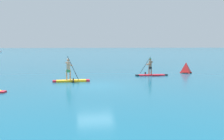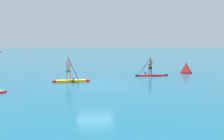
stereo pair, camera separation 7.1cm
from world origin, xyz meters
name	(u,v)px [view 2 (the right image)]	position (x,y,z in m)	size (l,w,h in m)	color
ground	(95,86)	(0.00, 0.00, 0.00)	(440.00, 440.00, 0.00)	#145B7A
paddleboarder_mid_center	(71,77)	(-1.68, 2.17, 0.37)	(2.81, 0.84, 2.00)	yellow
paddleboarder_far_right	(151,72)	(5.59, 4.94, 0.35)	(3.00, 0.85, 1.78)	red
race_marker_buoy	(186,68)	(9.77, 6.57, 0.47)	(1.17, 1.17, 1.08)	red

